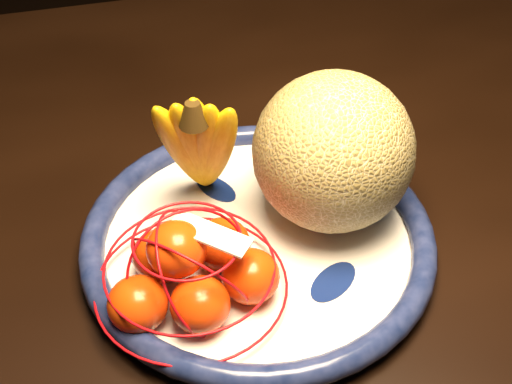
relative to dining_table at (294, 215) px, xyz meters
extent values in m
cube|color=black|center=(0.00, 0.00, 0.06)|extent=(1.58, 1.00, 0.04)
cylinder|color=white|center=(-0.07, -0.12, 0.09)|extent=(0.33, 0.33, 0.01)
torus|color=#071136|center=(-0.07, -0.12, 0.10)|extent=(0.36, 0.36, 0.03)
cylinder|color=white|center=(-0.07, -0.12, 0.08)|extent=(0.16, 0.16, 0.00)
ellipsoid|color=navy|center=(-0.01, -0.19, 0.10)|extent=(0.13, 0.12, 0.00)
ellipsoid|color=navy|center=(-0.10, -0.04, 0.10)|extent=(0.11, 0.12, 0.00)
ellipsoid|color=navy|center=(-0.17, -0.12, 0.10)|extent=(0.11, 0.07, 0.00)
sphere|color=olive|center=(0.01, -0.10, 0.18)|extent=(0.16, 0.16, 0.16)
ellipsoid|color=yellow|center=(-0.13, -0.05, 0.17)|extent=(0.09, 0.09, 0.16)
ellipsoid|color=yellow|center=(-0.12, -0.06, 0.18)|extent=(0.07, 0.09, 0.16)
ellipsoid|color=yellow|center=(-0.12, -0.06, 0.18)|extent=(0.05, 0.09, 0.16)
ellipsoid|color=yellow|center=(-0.11, -0.06, 0.18)|extent=(0.04, 0.09, 0.16)
ellipsoid|color=yellow|center=(-0.10, -0.06, 0.17)|extent=(0.06, 0.10, 0.16)
cone|color=black|center=(-0.12, -0.06, 0.25)|extent=(0.03, 0.03, 0.02)
ellipsoid|color=#EB3300|center=(-0.20, -0.20, 0.12)|extent=(0.05, 0.05, 0.05)
ellipsoid|color=#EB3300|center=(-0.14, -0.21, 0.12)|extent=(0.05, 0.05, 0.05)
ellipsoid|color=#EB3300|center=(-0.09, -0.19, 0.12)|extent=(0.05, 0.05, 0.05)
ellipsoid|color=#EB3300|center=(-0.17, -0.15, 0.12)|extent=(0.05, 0.05, 0.05)
ellipsoid|color=#EB3300|center=(-0.11, -0.15, 0.12)|extent=(0.05, 0.05, 0.05)
ellipsoid|color=#EB3300|center=(-0.16, -0.18, 0.16)|extent=(0.05, 0.05, 0.05)
torus|color=#B60910|center=(-0.15, -0.18, 0.11)|extent=(0.18, 0.18, 0.00)
torus|color=#B60910|center=(-0.15, -0.18, 0.13)|extent=(0.16, 0.16, 0.00)
torus|color=#B60910|center=(-0.15, -0.18, 0.17)|extent=(0.10, 0.10, 0.00)
torus|color=#B60910|center=(-0.15, -0.18, 0.12)|extent=(0.13, 0.09, 0.11)
torus|color=#B60910|center=(-0.15, -0.18, 0.12)|extent=(0.08, 0.13, 0.11)
torus|color=#B60910|center=(-0.15, -0.18, 0.12)|extent=(0.13, 0.12, 0.11)
cube|color=white|center=(-0.13, -0.18, 0.17)|extent=(0.07, 0.06, 0.01)
camera|label=1|loc=(-0.17, -0.61, 0.61)|focal=50.00mm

